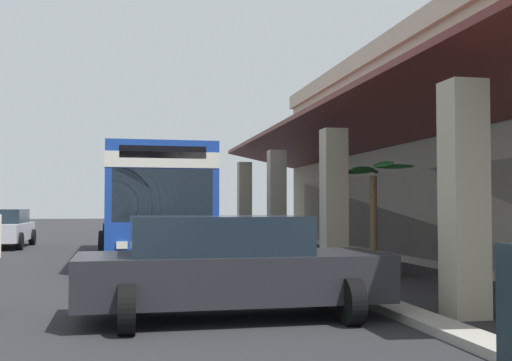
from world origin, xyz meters
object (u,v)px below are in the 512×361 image
at_px(transit_bus, 149,198).
at_px(parked_sedan_charcoal, 228,266).
at_px(parked_sedan_silver, 2,228).
at_px(potted_palm, 374,247).

relative_size(transit_bus, parked_sedan_charcoal, 2.54).
relative_size(parked_sedan_silver, parked_sedan_charcoal, 0.99).
bearing_deg(parked_sedan_silver, potted_palm, 41.22).
bearing_deg(potted_palm, parked_sedan_charcoal, -40.56).
bearing_deg(parked_sedan_charcoal, parked_sedan_silver, -159.69).
distance_m(transit_bus, parked_sedan_silver, 8.11).
xyz_separation_m(transit_bus, potted_palm, (5.89, 4.99, -1.21)).
height_order(parked_sedan_silver, parked_sedan_charcoal, same).
bearing_deg(parked_sedan_charcoal, potted_palm, 139.44).
distance_m(transit_bus, parked_sedan_charcoal, 10.87).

